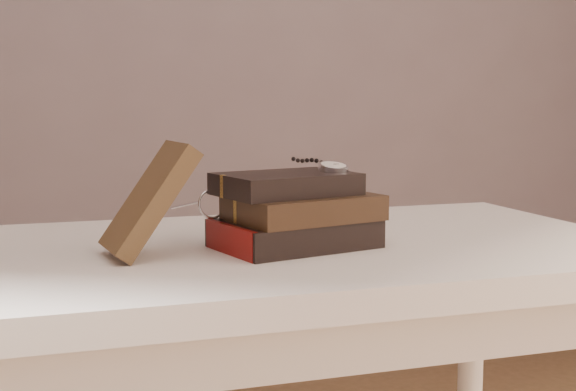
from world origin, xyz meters
name	(u,v)px	position (x,y,z in m)	size (l,w,h in m)	color
table	(301,302)	(0.00, 0.35, 0.66)	(1.00, 0.60, 0.75)	white
book_stack	(295,213)	(-0.02, 0.31, 0.80)	(0.25, 0.19, 0.11)	black
journal	(149,200)	(-0.23, 0.31, 0.83)	(0.03, 0.11, 0.17)	#3B2816
pocket_watch	(331,166)	(0.03, 0.32, 0.86)	(0.05, 0.15, 0.02)	silver
eyeglasses	(224,203)	(-0.11, 0.36, 0.81)	(0.11, 0.12, 0.04)	silver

